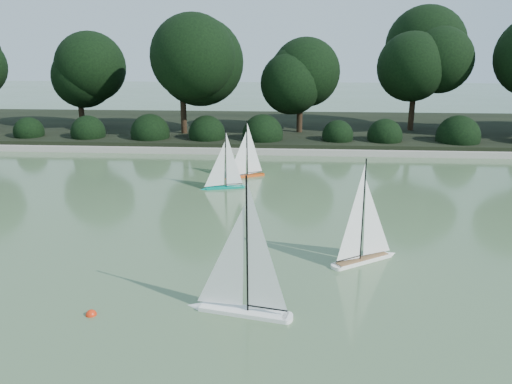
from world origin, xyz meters
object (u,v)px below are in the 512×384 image
sailboat_white_b (368,244)px  race_buoy (91,315)px  sailboat_white_a (235,291)px  sailboat_orange (243,168)px  sailboat_teal (221,179)px

sailboat_white_b → race_buoy: size_ratio=12.87×
sailboat_white_a → race_buoy: sailboat_white_a is taller
sailboat_white_a → sailboat_orange: sailboat_white_a is taller
sailboat_orange → sailboat_teal: bearing=-111.3°
sailboat_orange → sailboat_teal: sailboat_orange is taller
sailboat_orange → sailboat_white_b: bearing=-64.0°
sailboat_white_a → sailboat_teal: (-0.96, 5.61, -0.07)m
sailboat_teal → race_buoy: 5.87m
sailboat_white_a → race_buoy: 1.84m
sailboat_orange → race_buoy: 7.01m
sailboat_orange → race_buoy: (-1.26, -6.89, -0.24)m
sailboat_white_a → sailboat_orange: (-0.54, 6.69, -0.06)m
sailboat_white_a → sailboat_teal: sailboat_white_a is taller
sailboat_orange → race_buoy: bearing=-100.4°
sailboat_orange → sailboat_white_a: bearing=-85.4°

